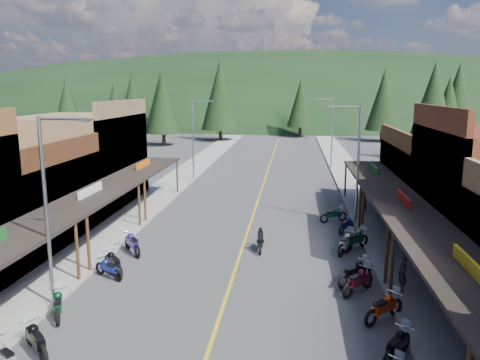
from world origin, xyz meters
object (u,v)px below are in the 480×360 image
(bike_east_10, at_px, (346,224))
(bike_east_11, at_px, (334,214))
(streetlight_3, at_px, (331,130))
(bike_east_6, at_px, (358,280))
(pine_10, at_px, (163,103))
(pine_5, at_px, (458,94))
(pine_8, at_px, (115,111))
(pine_1, at_px, (161,98))
(pine_2, at_px, (220,95))
(bike_west_3, at_px, (3,356))
(bike_east_8, at_px, (346,242))
(shop_west_2, at_px, (9,201))
(bike_east_4, at_px, (397,344))
(bike_west_4, at_px, (36,338))
(pedestrian_east_a, at_px, (402,274))
(bike_west_6, at_px, (109,267))
(pine_0, at_px, (67,102))
(bike_west_7, at_px, (113,261))
(streetlight_1, at_px, (194,136))
(bike_east_7, at_px, (355,271))
(pedestrian_east_b, at_px, (363,201))
(pine_4, at_px, (384,99))
(bike_east_9, at_px, (355,239))
(streetlight_2, at_px, (356,159))
(bike_west_8, at_px, (132,242))
(pine_9, at_px, (448,108))
(shop_west_3, at_px, (81,160))
(pine_7, at_px, (133,97))
(pine_11, at_px, (433,104))
(bike_east_5, at_px, (384,306))

(bike_east_10, distance_m, bike_east_11, 2.38)
(streetlight_3, relative_size, bike_east_6, 3.57)
(pine_10, bearing_deg, pine_5, 22.93)
(pine_8, bearing_deg, pine_10, 68.20)
(pine_1, bearing_deg, bike_east_11, -64.34)
(pine_2, xyz_separation_m, bike_west_3, (3.66, -68.60, -7.38))
(streetlight_3, relative_size, bike_east_8, 3.57)
(shop_west_2, bearing_deg, bike_east_4, -26.66)
(streetlight_3, xyz_separation_m, pine_8, (-28.95, 10.00, 1.52))
(bike_west_4, distance_m, pedestrian_east_a, 15.11)
(bike_west_6, bearing_deg, pine_0, 58.98)
(bike_west_7, bearing_deg, streetlight_1, 50.11)
(bike_west_6, bearing_deg, bike_west_3, -151.49)
(bike_east_4, relative_size, bike_east_10, 1.09)
(bike_east_7, xyz_separation_m, pedestrian_east_b, (2.13, 13.03, 0.29))
(pine_1, bearing_deg, streetlight_1, -70.45)
(streetlight_3, height_order, pine_8, pine_8)
(bike_east_7, relative_size, pedestrian_east_b, 1.44)
(pine_4, bearing_deg, bike_east_9, -101.42)
(bike_west_7, bearing_deg, streetlight_2, -4.04)
(bike_east_6, bearing_deg, bike_east_8, 129.81)
(bike_west_3, bearing_deg, pine_4, 12.65)
(bike_west_4, distance_m, bike_east_11, 21.18)
(bike_east_4, height_order, pedestrian_east_b, pedestrian_east_b)
(bike_west_8, bearing_deg, streetlight_3, 28.67)
(bike_west_8, xyz_separation_m, pedestrian_east_b, (13.93, 10.17, 0.27))
(streetlight_3, relative_size, pine_4, 0.64)
(pine_0, distance_m, pine_1, 17.90)
(pine_2, height_order, bike_east_8, pine_2)
(bike_east_6, bearing_deg, pine_0, 165.23)
(streetlight_2, height_order, pine_9, pine_9)
(streetlight_2, height_order, pedestrian_east_b, streetlight_2)
(bike_east_11, height_order, pedestrian_east_b, pedestrian_east_b)
(pine_1, xyz_separation_m, bike_east_7, (29.81, -72.20, -6.59))
(bike_west_4, relative_size, bike_east_4, 1.05)
(bike_east_9, distance_m, bike_east_11, 5.62)
(streetlight_1, bearing_deg, shop_west_3, -122.56)
(pine_4, bearing_deg, shop_west_3, -123.13)
(streetlight_1, relative_size, pine_7, 0.64)
(pine_10, bearing_deg, bike_east_10, -61.12)
(pine_8, bearing_deg, pine_2, 56.31)
(bike_east_8, bearing_deg, pine_11, 94.03)
(pine_4, bearing_deg, streetlight_3, -110.22)
(pine_2, xyz_separation_m, bike_east_9, (16.42, -55.29, -7.34))
(bike_east_9, relative_size, bike_east_11, 1.11)
(bike_west_7, bearing_deg, bike_west_3, -134.59)
(pine_1, distance_m, pedestrian_east_a, 79.83)
(pine_4, xyz_separation_m, pine_7, (-50.00, 16.00, 0.00))
(bike_west_4, relative_size, bike_west_6, 1.13)
(bike_east_5, relative_size, bike_east_11, 1.09)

